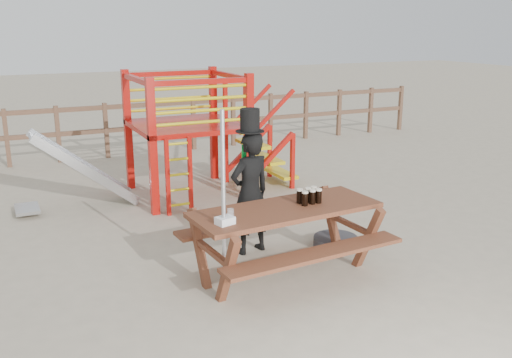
# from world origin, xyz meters

# --- Properties ---
(ground) EXTENTS (60.00, 60.00, 0.00)m
(ground) POSITION_xyz_m (0.00, 0.00, 0.00)
(ground) COLOR tan
(ground) RESTS_ON ground
(back_fence) EXTENTS (15.09, 0.09, 1.20)m
(back_fence) POSITION_xyz_m (0.00, 7.00, 0.74)
(back_fence) COLOR brown
(back_fence) RESTS_ON ground
(playground_fort) EXTENTS (4.71, 1.84, 2.10)m
(playground_fort) POSITION_xyz_m (0.12, 3.58, 1.07)
(playground_fort) COLOR #B3120B
(playground_fort) RESTS_ON ground
(picnic_table) EXTENTS (2.27, 1.65, 0.84)m
(picnic_table) POSITION_xyz_m (0.16, -0.03, 0.53)
(picnic_table) COLOR brown
(picnic_table) RESTS_ON ground
(man_with_hat) EXTENTS (0.64, 0.49, 1.86)m
(man_with_hat) POSITION_xyz_m (0.10, 0.81, 0.83)
(man_with_hat) COLOR black
(man_with_hat) RESTS_ON ground
(metal_pole) EXTENTS (0.04, 0.04, 2.04)m
(metal_pole) POSITION_xyz_m (-0.69, -0.27, 1.02)
(metal_pole) COLOR #B2B2B7
(metal_pole) RESTS_ON ground
(parasol_base) EXTENTS (0.58, 0.58, 0.25)m
(parasol_base) POSITION_xyz_m (1.19, 0.49, 0.07)
(parasol_base) COLOR #36373B
(parasol_base) RESTS_ON ground
(paper_bag) EXTENTS (0.21, 0.18, 0.08)m
(paper_bag) POSITION_xyz_m (-0.67, -0.25, 0.88)
(paper_bag) COLOR white
(paper_bag) RESTS_ON picnic_table
(stout_pints) EXTENTS (0.28, 0.20, 0.17)m
(stout_pints) POSITION_xyz_m (0.49, 0.00, 0.93)
(stout_pints) COLOR black
(stout_pints) RESTS_ON picnic_table
(empty_glasses) EXTENTS (0.07, 0.07, 0.15)m
(empty_glasses) POSITION_xyz_m (-0.60, -0.23, 0.91)
(empty_glasses) COLOR silver
(empty_glasses) RESTS_ON picnic_table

